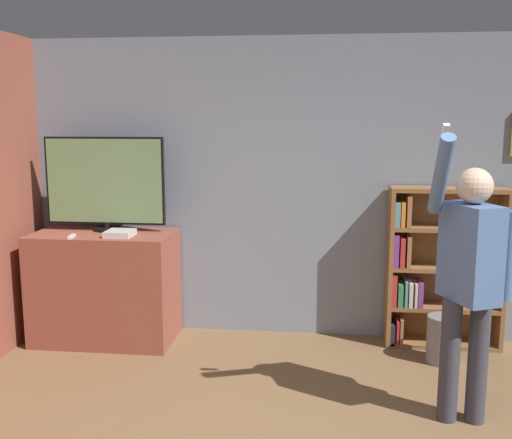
% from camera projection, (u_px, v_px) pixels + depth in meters
% --- Properties ---
extents(wall_back, '(6.98, 0.09, 2.70)m').
position_uv_depth(wall_back, '(305.00, 189.00, 5.41)').
color(wall_back, gray).
rests_on(wall_back, ground_plane).
extents(tv_ledge, '(1.23, 0.67, 0.99)m').
position_uv_depth(tv_ledge, '(105.00, 286.00, 5.38)').
color(tv_ledge, brown).
rests_on(tv_ledge, ground_plane).
extents(television, '(1.08, 0.22, 0.84)m').
position_uv_depth(television, '(105.00, 183.00, 5.32)').
color(television, black).
rests_on(television, tv_ledge).
extents(game_console, '(0.23, 0.24, 0.05)m').
position_uv_depth(game_console, '(120.00, 233.00, 5.13)').
color(game_console, silver).
rests_on(game_console, tv_ledge).
extents(remote_loose, '(0.06, 0.14, 0.02)m').
position_uv_depth(remote_loose, '(72.00, 236.00, 5.07)').
color(remote_loose, white).
rests_on(remote_loose, tv_ledge).
extents(bookshelf, '(0.99, 0.28, 1.41)m').
position_uv_depth(bookshelf, '(434.00, 268.00, 5.22)').
color(bookshelf, brown).
rests_on(bookshelf, ground_plane).
extents(person, '(0.55, 0.55, 1.96)m').
position_uv_depth(person, '(469.00, 272.00, 3.82)').
color(person, '#383842').
rests_on(person, ground_plane).
extents(waste_bin, '(0.26, 0.26, 0.39)m').
position_uv_depth(waste_bin, '(443.00, 339.00, 4.92)').
color(waste_bin, gray).
rests_on(waste_bin, ground_plane).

